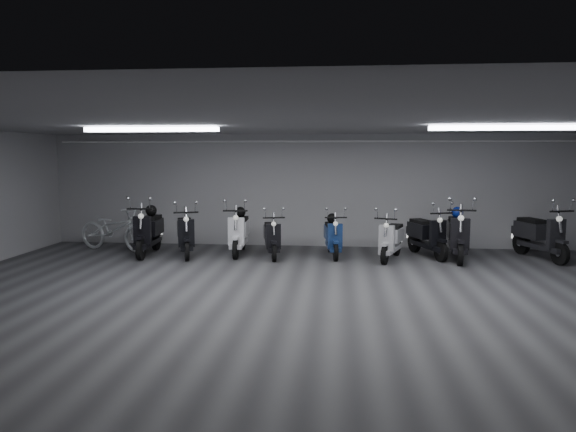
# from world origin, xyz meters

# --- Properties ---
(floor) EXTENTS (14.00, 10.00, 0.01)m
(floor) POSITION_xyz_m (0.00, 0.00, -0.01)
(floor) COLOR #3B3B3E
(floor) RESTS_ON ground
(ceiling) EXTENTS (14.00, 10.00, 0.01)m
(ceiling) POSITION_xyz_m (0.00, 0.00, 2.80)
(ceiling) COLOR gray
(ceiling) RESTS_ON ground
(back_wall) EXTENTS (14.00, 0.01, 2.80)m
(back_wall) POSITION_xyz_m (0.00, 5.00, 1.40)
(back_wall) COLOR #A0A0A3
(back_wall) RESTS_ON ground
(front_wall) EXTENTS (14.00, 0.01, 2.80)m
(front_wall) POSITION_xyz_m (0.00, -5.00, 1.40)
(front_wall) COLOR #A0A0A3
(front_wall) RESTS_ON ground
(fluor_strip_left) EXTENTS (2.40, 0.18, 0.08)m
(fluor_strip_left) POSITION_xyz_m (-3.00, 1.00, 2.74)
(fluor_strip_left) COLOR white
(fluor_strip_left) RESTS_ON ceiling
(fluor_strip_right) EXTENTS (2.40, 0.18, 0.08)m
(fluor_strip_right) POSITION_xyz_m (3.00, 1.00, 2.74)
(fluor_strip_right) COLOR white
(fluor_strip_right) RESTS_ON ceiling
(conduit) EXTENTS (13.60, 0.05, 0.05)m
(conduit) POSITION_xyz_m (0.00, 4.92, 2.62)
(conduit) COLOR white
(conduit) RESTS_ON back_wall
(scooter_0) EXTENTS (0.77, 1.92, 1.40)m
(scooter_0) POSITION_xyz_m (-4.03, 3.46, 0.70)
(scooter_0) COLOR black
(scooter_0) RESTS_ON floor
(scooter_1) EXTENTS (1.13, 1.86, 1.31)m
(scooter_1) POSITION_xyz_m (-3.15, 3.42, 0.66)
(scooter_1) COLOR black
(scooter_1) RESTS_ON floor
(scooter_2) EXTENTS (0.70, 1.82, 1.34)m
(scooter_2) POSITION_xyz_m (-1.98, 3.72, 0.67)
(scooter_2) COLOR white
(scooter_2) RESTS_ON floor
(scooter_3) EXTENTS (0.85, 1.67, 1.18)m
(scooter_3) POSITION_xyz_m (-1.18, 3.47, 0.59)
(scooter_3) COLOR black
(scooter_3) RESTS_ON floor
(scooter_4) EXTENTS (0.73, 1.64, 1.18)m
(scooter_4) POSITION_xyz_m (0.19, 3.65, 0.59)
(scooter_4) COLOR navy
(scooter_4) RESTS_ON floor
(scooter_6) EXTENTS (1.04, 1.70, 1.20)m
(scooter_6) POSITION_xyz_m (1.46, 3.39, 0.60)
(scooter_6) COLOR silver
(scooter_6) RESTS_ON floor
(scooter_7) EXTENTS (1.16, 1.85, 1.30)m
(scooter_7) POSITION_xyz_m (2.30, 3.83, 0.65)
(scooter_7) COLOR black
(scooter_7) RESTS_ON floor
(scooter_8) EXTENTS (0.88, 2.00, 1.44)m
(scooter_8) POSITION_xyz_m (2.91, 3.55, 0.72)
(scooter_8) COLOR black
(scooter_8) RESTS_ON floor
(scooter_9) EXTENTS (1.17, 1.98, 1.40)m
(scooter_9) POSITION_xyz_m (4.73, 3.77, 0.70)
(scooter_9) COLOR black
(scooter_9) RESTS_ON floor
(bicycle) EXTENTS (2.10, 1.26, 1.28)m
(bicycle) POSITION_xyz_m (-5.04, 3.90, 0.64)
(bicycle) COLOR white
(bicycle) RESTS_ON floor
(helmet_0) EXTENTS (0.26, 0.26, 0.26)m
(helmet_0) POSITION_xyz_m (-4.05, 3.72, 1.00)
(helmet_0) COLOR black
(helmet_0) RESTS_ON scooter_0
(helmet_1) EXTENTS (0.26, 0.26, 0.26)m
(helmet_1) POSITION_xyz_m (-1.99, 3.97, 0.96)
(helmet_1) COLOR black
(helmet_1) RESTS_ON scooter_2
(helmet_2) EXTENTS (0.23, 0.23, 0.23)m
(helmet_2) POSITION_xyz_m (0.16, 3.87, 0.85)
(helmet_2) COLOR black
(helmet_2) RESTS_ON scooter_4
(helmet_3) EXTENTS (0.26, 0.26, 0.26)m
(helmet_3) POSITION_xyz_m (2.94, 3.82, 1.02)
(helmet_3) COLOR navy
(helmet_3) RESTS_ON scooter_8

